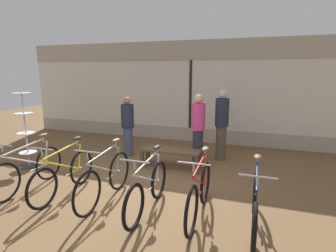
# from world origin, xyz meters

# --- Properties ---
(ground_plane) EXTENTS (24.00, 24.00, 0.00)m
(ground_plane) POSITION_xyz_m (0.00, 0.00, 0.00)
(ground_plane) COLOR brown
(shop_back_wall) EXTENTS (12.00, 0.08, 3.20)m
(shop_back_wall) POSITION_xyz_m (0.00, 3.96, 1.64)
(shop_back_wall) COLOR #B2A893
(shop_back_wall) RESTS_ON ground_plane
(bicycle_far_left) EXTENTS (0.46, 1.77, 1.04)m
(bicycle_far_left) POSITION_xyz_m (-2.08, -0.56, 0.40)
(bicycle_far_left) COLOR black
(bicycle_far_left) RESTS_ON ground_plane
(bicycle_left) EXTENTS (0.46, 1.73, 1.03)m
(bicycle_left) POSITION_xyz_m (-1.27, -0.53, 0.39)
(bicycle_left) COLOR black
(bicycle_left) RESTS_ON ground_plane
(bicycle_center_left) EXTENTS (0.46, 1.76, 1.05)m
(bicycle_center_left) POSITION_xyz_m (-0.43, -0.49, 0.41)
(bicycle_center_left) COLOR black
(bicycle_center_left) RESTS_ON ground_plane
(bicycle_center_right) EXTENTS (0.46, 1.71, 1.02)m
(bicycle_center_right) POSITION_xyz_m (0.42, -0.58, 0.38)
(bicycle_center_right) COLOR black
(bicycle_center_right) RESTS_ON ground_plane
(bicycle_right) EXTENTS (0.46, 1.73, 1.05)m
(bicycle_right) POSITION_xyz_m (1.25, -0.48, 0.40)
(bicycle_right) COLOR black
(bicycle_right) RESTS_ON ground_plane
(bicycle_far_right) EXTENTS (0.46, 1.72, 1.02)m
(bicycle_far_right) POSITION_xyz_m (2.07, -0.57, 0.37)
(bicycle_far_right) COLOR black
(bicycle_far_right) RESTS_ON ground_plane
(accessory_rack) EXTENTS (0.48, 0.48, 1.86)m
(accessory_rack) POSITION_xyz_m (-3.12, 0.42, 0.76)
(accessory_rack) COLOR #333333
(accessory_rack) RESTS_ON ground_plane
(display_bench) EXTENTS (1.40, 0.44, 0.46)m
(display_bench) POSITION_xyz_m (0.17, 1.39, 0.37)
(display_bench) COLOR brown
(display_bench) RESTS_ON ground_plane
(customer_near_rack) EXTENTS (0.48, 0.48, 1.71)m
(customer_near_rack) POSITION_xyz_m (0.68, 2.03, 0.90)
(customer_near_rack) COLOR #2D2D38
(customer_near_rack) RESTS_ON ground_plane
(customer_by_window) EXTENTS (0.48, 0.48, 1.60)m
(customer_by_window) POSITION_xyz_m (-1.24, 1.97, 0.83)
(customer_by_window) COLOR #424C6B
(customer_by_window) RESTS_ON ground_plane
(customer_mid_floor) EXTENTS (0.38, 0.38, 1.82)m
(customer_mid_floor) POSITION_xyz_m (1.20, 2.38, 0.97)
(customer_mid_floor) COLOR brown
(customer_mid_floor) RESTS_ON ground_plane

